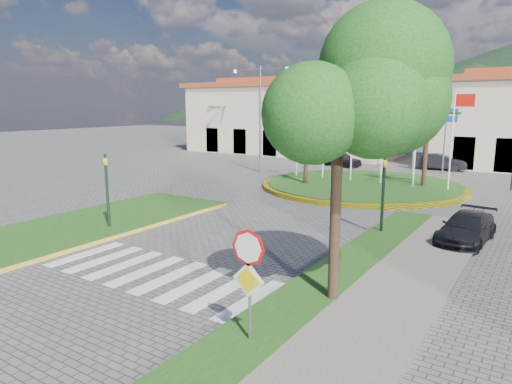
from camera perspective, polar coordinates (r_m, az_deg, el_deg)
The scene contains 21 objects.
ground at distance 12.51m, azimuth -26.11°, elevation -14.65°, with size 160.00×160.00×0.00m, color #5C5A57.
sidewalk_right at distance 9.89m, azimuth 4.86°, elevation -20.05°, with size 4.00×28.00×0.15m, color gray.
verge_right at distance 10.43m, azimuth -1.25°, elevation -18.18°, with size 1.60×28.00×0.18m, color #194513.
median_left at distance 20.73m, azimuth -21.18°, elevation -4.04°, with size 5.00×14.00×0.18m, color #194513.
crosswalk at distance 14.71m, azimuth -12.48°, elevation -9.90°, with size 8.00×3.00×0.01m, color silver.
roundabout_island at distance 29.68m, azimuth 13.14°, elevation 0.89°, with size 12.70×12.70×6.00m.
stop_sign at distance 9.64m, azimuth -0.92°, elevation -9.56°, with size 0.80×0.11×2.65m.
deciduous_tree at distance 11.42m, azimuth 10.35°, elevation 10.80°, with size 3.60×3.60×6.80m.
traffic_light_left at distance 19.62m, azimuth -18.14°, elevation 0.88°, with size 0.15×0.18×3.20m.
traffic_light_right at distance 18.62m, azimuth 15.64°, elevation 0.51°, with size 0.15×0.18×3.20m.
direction_sign_west at distance 38.43m, azimuth 15.22°, elevation 8.04°, with size 1.60×0.14×5.20m.
direction_sign_east at distance 37.17m, azimuth 22.61°, elevation 7.51°, with size 1.60×0.14×5.20m.
street_lamp_centre at distance 36.63m, azimuth 19.33°, elevation 9.21°, with size 4.80×0.16×8.00m.
street_lamp_west at distance 35.09m, azimuth 0.52°, elevation 9.76°, with size 4.80×0.16×8.00m.
building_left at distance 49.69m, azimuth 4.46°, elevation 9.36°, with size 23.32×9.54×8.05m.
hill_far_west at distance 159.46m, azimuth 9.43°, elevation 12.79°, with size 140.00×140.00×22.00m, color black.
hill_near_back at distance 137.00m, azimuth 25.37°, elevation 11.00°, with size 110.00×110.00×16.00m, color black.
white_van at distance 44.30m, azimuth 9.56°, elevation 4.74°, with size 1.88×4.07×1.13m, color silver.
car_dark_a at distance 39.57m, azimuth 10.55°, elevation 4.09°, with size 1.49×3.71×1.26m, color black.
car_dark_b at distance 39.60m, azimuth 22.05°, elevation 3.52°, with size 1.39×3.98×1.31m, color black.
car_side_right at distance 19.04m, azimuth 24.82°, elevation -4.12°, with size 1.58×3.89×1.13m, color black.
Camera 1 is at (9.98, -5.50, 5.15)m, focal length 32.00 mm.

